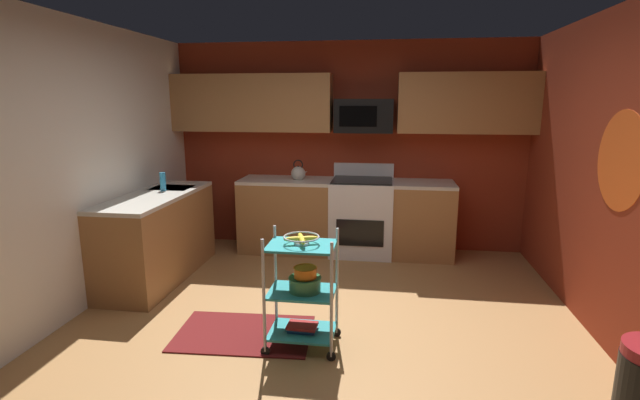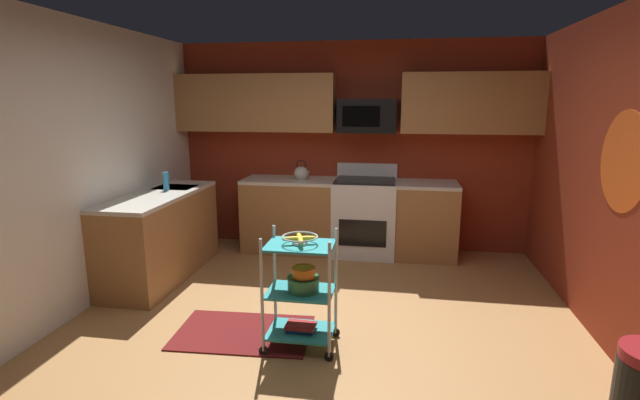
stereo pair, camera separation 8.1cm
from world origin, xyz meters
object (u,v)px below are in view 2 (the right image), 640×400
at_px(oven_range, 365,216).
at_px(dish_soap_bottle, 166,181).
at_px(book_stack, 301,327).
at_px(mixing_bowl_large, 303,283).
at_px(mixing_bowl_small, 304,272).
at_px(fruit_bowl, 300,238).
at_px(microwave, 367,116).
at_px(rolling_cart, 300,291).
at_px(kettle, 301,173).

distance_m(oven_range, dish_soap_bottle, 2.37).
bearing_deg(book_stack, mixing_bowl_large, 0.00).
bearing_deg(mixing_bowl_small, fruit_bowl, 158.74).
xyz_separation_m(microwave, mixing_bowl_large, (-0.30, -2.45, -1.18)).
relative_size(fruit_bowl, book_stack, 1.15).
height_order(fruit_bowl, mixing_bowl_large, fruit_bowl).
height_order(microwave, fruit_bowl, microwave).
bearing_deg(book_stack, rolling_cart, -116.57).
distance_m(mixing_bowl_large, mixing_bowl_small, 0.10).
bearing_deg(rolling_cart, book_stack, 63.43).
bearing_deg(book_stack, microwave, 82.56).
xyz_separation_m(microwave, mixing_bowl_small, (-0.29, -2.46, -1.08)).
relative_size(book_stack, dish_soap_bottle, 1.18).
height_order(fruit_bowl, book_stack, fruit_bowl).
bearing_deg(book_stack, fruit_bowl, 90.00).
bearing_deg(kettle, microwave, 7.77).
xyz_separation_m(microwave, fruit_bowl, (-0.32, -2.45, -0.82)).
xyz_separation_m(fruit_bowl, book_stack, (0.00, -0.00, -0.72)).
height_order(oven_range, microwave, microwave).
bearing_deg(mixing_bowl_large, dish_soap_bottle, 142.33).
height_order(fruit_bowl, dish_soap_bottle, dish_soap_bottle).
bearing_deg(oven_range, microwave, 90.26).
bearing_deg(mixing_bowl_small, dish_soap_bottle, 142.20).
bearing_deg(dish_soap_bottle, kettle, 35.74).
bearing_deg(kettle, dish_soap_bottle, -144.26).
relative_size(mixing_bowl_large, dish_soap_bottle, 1.26).
distance_m(fruit_bowl, book_stack, 0.72).
distance_m(fruit_bowl, mixing_bowl_large, 0.36).
relative_size(mixing_bowl_small, book_stack, 0.77).
bearing_deg(oven_range, dish_soap_bottle, -155.77).
bearing_deg(mixing_bowl_small, rolling_cart, 158.74).
bearing_deg(kettle, oven_range, 0.28).
height_order(microwave, mixing_bowl_small, microwave).
bearing_deg(book_stack, kettle, 101.44).
bearing_deg(dish_soap_bottle, oven_range, 24.23).
xyz_separation_m(oven_range, mixing_bowl_large, (-0.30, -2.35, 0.04)).
distance_m(oven_range, book_stack, 2.39).
bearing_deg(microwave, mixing_bowl_large, -96.90).
distance_m(book_stack, kettle, 2.53).
bearing_deg(kettle, mixing_bowl_large, -78.01).
height_order(mixing_bowl_large, mixing_bowl_small, mixing_bowl_small).
bearing_deg(mixing_bowl_small, oven_range, 82.96).
distance_m(oven_range, rolling_cart, 2.37).
distance_m(microwave, kettle, 1.07).
bearing_deg(microwave, dish_soap_bottle, -153.44).
distance_m(microwave, mixing_bowl_large, 2.74).
bearing_deg(mixing_bowl_large, book_stack, 180.00).
height_order(mixing_bowl_small, dish_soap_bottle, dish_soap_bottle).
height_order(mixing_bowl_small, book_stack, mixing_bowl_small).
bearing_deg(dish_soap_bottle, mixing_bowl_large, -37.67).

